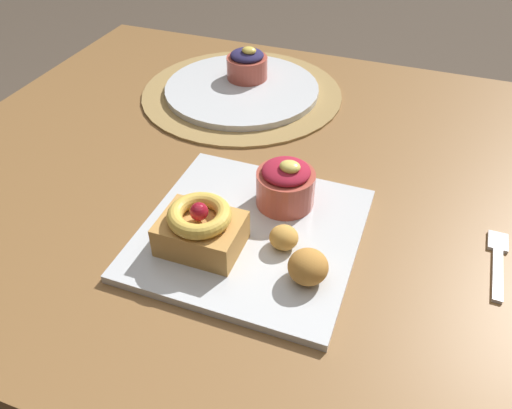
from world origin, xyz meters
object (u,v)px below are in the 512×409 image
(cake_slice, at_px, (201,228))
(back_plate, at_px, (242,89))
(fritter_front, at_px, (284,237))
(front_plate, at_px, (251,233))
(fork, at_px, (498,259))
(berry_ramekin, at_px, (286,184))
(fritter_middle, at_px, (308,267))
(back_ramekin, at_px, (247,64))

(cake_slice, height_order, back_plate, cake_slice)
(fritter_front, bearing_deg, front_plate, 164.33)
(cake_slice, distance_m, fork, 0.38)
(fritter_front, bearing_deg, cake_slice, -159.90)
(cake_slice, distance_m, berry_ramekin, 0.14)
(fritter_middle, distance_m, fork, 0.25)
(front_plate, bearing_deg, berry_ramekin, 70.31)
(cake_slice, relative_size, fritter_front, 2.75)
(front_plate, bearing_deg, back_ramekin, 111.76)
(fritter_front, height_order, back_ramekin, back_ramekin)
(fritter_front, relative_size, fritter_middle, 0.76)
(fork, bearing_deg, back_ramekin, 54.60)
(front_plate, distance_m, fritter_middle, 0.11)
(front_plate, height_order, back_plate, back_plate)
(berry_ramekin, distance_m, fork, 0.29)
(berry_ramekin, relative_size, fritter_front, 2.18)
(front_plate, relative_size, fritter_front, 7.52)
(back_ramekin, bearing_deg, fork, -35.73)
(berry_ramekin, height_order, fork, berry_ramekin)
(front_plate, distance_m, berry_ramekin, 0.08)
(back_plate, height_order, back_ramekin, back_ramekin)
(fritter_middle, bearing_deg, back_ramekin, 118.91)
(fritter_front, height_order, fritter_middle, fritter_middle)
(back_plate, relative_size, back_ramekin, 3.73)
(back_plate, bearing_deg, berry_ramekin, -58.47)
(berry_ramekin, xyz_separation_m, fritter_middle, (0.07, -0.13, -0.01))
(cake_slice, bearing_deg, front_plate, 46.36)
(cake_slice, bearing_deg, fork, 18.10)
(front_plate, bearing_deg, fritter_middle, -31.11)
(back_ramekin, bearing_deg, front_plate, -68.24)
(berry_ramekin, distance_m, fritter_middle, 0.14)
(front_plate, height_order, fritter_front, fritter_front)
(front_plate, xyz_separation_m, berry_ramekin, (0.03, 0.07, 0.04))
(fritter_front, bearing_deg, fork, 17.33)
(fritter_middle, distance_m, back_ramekin, 0.53)
(fritter_front, bearing_deg, berry_ramekin, 106.77)
(cake_slice, bearing_deg, fritter_front, 20.10)
(cake_slice, bearing_deg, berry_ramekin, 58.78)
(cake_slice, height_order, fork, cake_slice)
(back_plate, bearing_deg, cake_slice, -75.06)
(cake_slice, xyz_separation_m, fork, (0.36, 0.12, -0.04))
(fritter_middle, distance_m, back_plate, 0.50)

